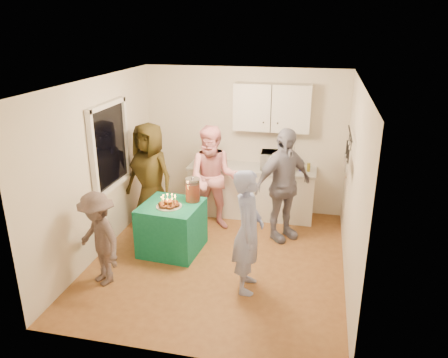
% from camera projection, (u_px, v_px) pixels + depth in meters
% --- Properties ---
extents(floor, '(4.00, 4.00, 0.00)m').
position_uv_depth(floor, '(219.00, 260.00, 6.47)').
color(floor, brown).
rests_on(floor, ground).
extents(ceiling, '(4.00, 4.00, 0.00)m').
position_uv_depth(ceiling, '(218.00, 82.00, 5.58)').
color(ceiling, white).
rests_on(ceiling, floor).
extents(back_wall, '(3.60, 3.60, 0.00)m').
position_uv_depth(back_wall, '(244.00, 141.00, 7.86)').
color(back_wall, silver).
rests_on(back_wall, floor).
extents(left_wall, '(4.00, 4.00, 0.00)m').
position_uv_depth(left_wall, '(99.00, 168.00, 6.40)').
color(left_wall, silver).
rests_on(left_wall, floor).
extents(right_wall, '(4.00, 4.00, 0.00)m').
position_uv_depth(right_wall, '(353.00, 188.00, 5.66)').
color(right_wall, silver).
rests_on(right_wall, floor).
extents(window_night, '(0.04, 1.00, 1.20)m').
position_uv_depth(window_night, '(109.00, 146.00, 6.58)').
color(window_night, black).
rests_on(window_night, left_wall).
extents(counter, '(2.20, 0.58, 0.86)m').
position_uv_depth(counter, '(251.00, 192.00, 7.84)').
color(counter, white).
rests_on(counter, floor).
extents(countertop, '(2.24, 0.62, 0.05)m').
position_uv_depth(countertop, '(252.00, 168.00, 7.69)').
color(countertop, beige).
rests_on(countertop, counter).
extents(upper_cabinet, '(1.30, 0.30, 0.80)m').
position_uv_depth(upper_cabinet, '(272.00, 107.00, 7.40)').
color(upper_cabinet, white).
rests_on(upper_cabinet, back_wall).
extents(pot_rack, '(0.12, 1.00, 0.60)m').
position_uv_depth(pot_rack, '(347.00, 150.00, 6.21)').
color(pot_rack, black).
rests_on(pot_rack, right_wall).
extents(microwave, '(0.57, 0.40, 0.30)m').
position_uv_depth(microwave, '(277.00, 161.00, 7.54)').
color(microwave, white).
rests_on(microwave, countertop).
extents(party_table, '(0.92, 0.92, 0.76)m').
position_uv_depth(party_table, '(172.00, 227.00, 6.63)').
color(party_table, '#10704E').
rests_on(party_table, floor).
extents(donut_cake, '(0.38, 0.38, 0.18)m').
position_uv_depth(donut_cake, '(169.00, 201.00, 6.39)').
color(donut_cake, '#381C0C').
rests_on(donut_cake, party_table).
extents(punch_jar, '(0.22, 0.22, 0.34)m').
position_uv_depth(punch_jar, '(193.00, 191.00, 6.56)').
color(punch_jar, '#AF2E0E').
rests_on(punch_jar, party_table).
extents(man_birthday, '(0.44, 0.63, 1.65)m').
position_uv_depth(man_birthday, '(248.00, 232.00, 5.52)').
color(man_birthday, '#93A1D6').
rests_on(man_birthday, floor).
extents(woman_back_left, '(1.02, 0.82, 1.82)m').
position_uv_depth(woman_back_left, '(150.00, 177.00, 7.20)').
color(woman_back_left, '#544618').
rests_on(woman_back_left, floor).
extents(woman_back_center, '(0.91, 0.74, 1.77)m').
position_uv_depth(woman_back_center, '(213.00, 179.00, 7.20)').
color(woman_back_center, pink).
rests_on(woman_back_center, floor).
extents(woman_back_right, '(1.07, 1.07, 1.82)m').
position_uv_depth(woman_back_right, '(283.00, 185.00, 6.83)').
color(woman_back_right, '#110F34').
rests_on(woman_back_right, floor).
extents(child_near_left, '(0.97, 0.86, 1.30)m').
position_uv_depth(child_near_left, '(99.00, 239.00, 5.71)').
color(child_near_left, '#4D3F3E').
rests_on(child_near_left, floor).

